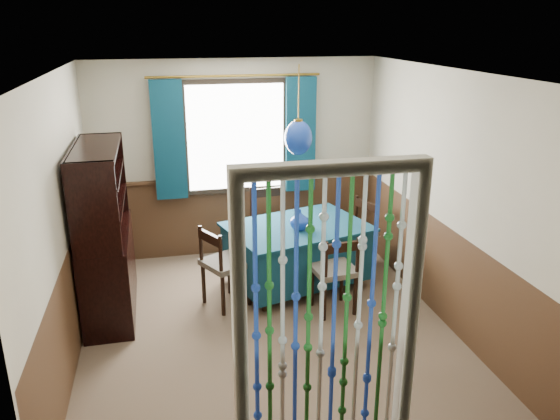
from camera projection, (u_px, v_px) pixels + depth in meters
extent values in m
plane|color=brown|center=(267.00, 327.00, 5.49)|extent=(4.00, 4.00, 0.00)
plane|color=silver|center=(265.00, 72.00, 4.68)|extent=(4.00, 4.00, 0.00)
plane|color=#C1B79E|center=(236.00, 160.00, 6.93)|extent=(3.60, 0.00, 3.60)
plane|color=#C1B79E|center=(331.00, 316.00, 3.24)|extent=(3.60, 0.00, 3.60)
plane|color=#C1B79E|center=(62.00, 224.00, 4.72)|extent=(0.00, 4.00, 4.00)
plane|color=#C1B79E|center=(443.00, 197.00, 5.45)|extent=(0.00, 4.00, 4.00)
plane|color=#472D1B|center=(238.00, 216.00, 7.16)|extent=(3.60, 0.00, 3.60)
plane|color=#472D1B|center=(327.00, 418.00, 3.50)|extent=(3.60, 0.00, 3.60)
plane|color=#472D1B|center=(75.00, 301.00, 4.96)|extent=(0.00, 4.00, 4.00)
plane|color=#472D1B|center=(434.00, 265.00, 5.69)|extent=(0.00, 4.00, 4.00)
cube|color=black|center=(236.00, 137.00, 6.79)|extent=(1.32, 0.12, 1.42)
cube|color=#0E364A|center=(297.00, 252.00, 6.25)|extent=(1.68, 1.35, 0.58)
cube|color=#0E364A|center=(297.00, 227.00, 6.15)|extent=(1.75, 1.43, 0.03)
cylinder|color=black|center=(265.00, 304.00, 5.79)|extent=(0.07, 0.07, 0.14)
cylinder|color=black|center=(357.00, 280.00, 6.32)|extent=(0.07, 0.07, 0.14)
cylinder|color=black|center=(237.00, 277.00, 6.40)|extent=(0.07, 0.07, 0.14)
cylinder|color=black|center=(323.00, 257.00, 6.94)|extent=(0.07, 0.07, 0.14)
cylinder|color=black|center=(324.00, 301.00, 5.55)|extent=(0.04, 0.04, 0.44)
cylinder|color=black|center=(355.00, 295.00, 5.65)|extent=(0.04, 0.04, 0.44)
cylinder|color=black|center=(312.00, 287.00, 5.84)|extent=(0.04, 0.04, 0.44)
cylinder|color=black|center=(342.00, 282.00, 5.95)|extent=(0.04, 0.04, 0.44)
cube|color=#5B5549|center=(334.00, 270.00, 5.67)|extent=(0.47, 0.46, 0.06)
cube|color=black|center=(342.00, 247.00, 5.41)|extent=(0.37, 0.08, 0.10)
cylinder|color=black|center=(326.00, 262.00, 5.40)|extent=(0.04, 0.04, 0.43)
cylinder|color=black|center=(358.00, 258.00, 5.50)|extent=(0.04, 0.04, 0.43)
cylinder|color=black|center=(282.00, 238.00, 7.09)|extent=(0.05, 0.05, 0.49)
cylinder|color=black|center=(252.00, 242.00, 6.97)|extent=(0.05, 0.05, 0.49)
cylinder|color=black|center=(292.00, 249.00, 6.75)|extent=(0.05, 0.05, 0.49)
cylinder|color=black|center=(261.00, 253.00, 6.63)|extent=(0.05, 0.05, 0.49)
cube|color=#5B5549|center=(272.00, 224.00, 6.77)|extent=(0.53, 0.51, 0.07)
cube|color=black|center=(267.00, 192.00, 6.84)|extent=(0.42, 0.08, 0.11)
cylinder|color=black|center=(282.00, 202.00, 6.95)|extent=(0.04, 0.04, 0.48)
cylinder|color=black|center=(252.00, 205.00, 6.82)|extent=(0.04, 0.04, 0.48)
cylinder|color=black|center=(204.00, 284.00, 5.90)|extent=(0.04, 0.04, 0.45)
cylinder|color=black|center=(223.00, 296.00, 5.64)|extent=(0.04, 0.04, 0.45)
cylinder|color=black|center=(229.00, 274.00, 6.11)|extent=(0.04, 0.04, 0.45)
cylinder|color=black|center=(249.00, 286.00, 5.85)|extent=(0.04, 0.04, 0.45)
cube|color=#5B5549|center=(226.00, 263.00, 5.79)|extent=(0.58, 0.59, 0.06)
cube|color=black|center=(210.00, 238.00, 5.57)|extent=(0.22, 0.36, 0.10)
cylinder|color=black|center=(201.00, 246.00, 5.75)|extent=(0.04, 0.04, 0.44)
cylinder|color=black|center=(221.00, 256.00, 5.49)|extent=(0.04, 0.04, 0.44)
cylinder|color=black|center=(374.00, 253.00, 6.70)|extent=(0.04, 0.04, 0.44)
cylinder|color=black|center=(354.00, 244.00, 6.96)|extent=(0.04, 0.04, 0.44)
cylinder|color=black|center=(354.00, 260.00, 6.51)|extent=(0.04, 0.04, 0.44)
cylinder|color=black|center=(335.00, 250.00, 6.78)|extent=(0.04, 0.04, 0.44)
cube|color=#5B5549|center=(355.00, 233.00, 6.66)|extent=(0.55, 0.56, 0.06)
cube|color=black|center=(367.00, 205.00, 6.65)|extent=(0.18, 0.35, 0.10)
cylinder|color=black|center=(377.00, 220.00, 6.56)|extent=(0.04, 0.04, 0.43)
cylinder|color=black|center=(356.00, 212.00, 6.83)|extent=(0.04, 0.04, 0.43)
cube|color=black|center=(109.00, 272.00, 5.68)|extent=(0.49, 1.36, 0.89)
cube|color=black|center=(94.00, 211.00, 4.79)|extent=(0.42, 0.05, 0.89)
cube|color=black|center=(105.00, 173.00, 5.99)|extent=(0.42, 0.05, 0.89)
cube|color=black|center=(96.00, 148.00, 5.25)|extent=(0.44, 1.36, 0.04)
cube|color=black|center=(77.00, 191.00, 5.35)|extent=(0.05, 1.34, 0.89)
cube|color=black|center=(105.00, 202.00, 5.44)|extent=(0.38, 1.28, 0.02)
cube|color=black|center=(102.00, 174.00, 5.34)|extent=(0.38, 1.28, 0.02)
cylinder|color=olive|center=(299.00, 102.00, 5.69)|extent=(0.01, 0.01, 0.76)
ellipsoid|color=navy|center=(298.00, 138.00, 5.82)|extent=(0.30, 0.30, 0.37)
cylinder|color=olive|center=(298.00, 121.00, 5.76)|extent=(0.09, 0.09, 0.03)
imported|color=navy|center=(300.00, 220.00, 6.01)|extent=(0.21, 0.21, 0.21)
imported|color=beige|center=(104.00, 207.00, 5.18)|extent=(0.27, 0.27, 0.05)
imported|color=beige|center=(111.00, 216.00, 5.73)|extent=(0.21, 0.21, 0.17)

